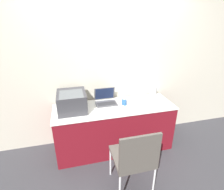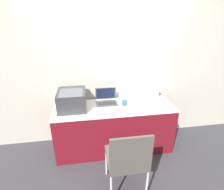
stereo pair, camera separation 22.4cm
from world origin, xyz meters
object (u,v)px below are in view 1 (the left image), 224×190
Objects in this scene: printer at (72,101)px; chair at (134,157)px; laptop_left at (106,100)px; external_keyboard at (110,109)px; coffee_cup at (124,101)px; mouse at (130,106)px; metal_pitcher at (153,91)px.

chair is (0.63, -0.90, -0.37)m from printer.
external_keyboard is (0.01, -0.25, -0.04)m from laptop_left.
printer is at bearing -167.94° from laptop_left.
printer is 3.70× the size of coffee_cup.
laptop_left is at bearing 92.47° from external_keyboard.
printer reaches higher than mouse.
chair is (0.11, -1.01, -0.27)m from laptop_left.
printer is 1.75× the size of metal_pitcher.
mouse reaches higher than external_keyboard.
chair reaches higher than external_keyboard.
metal_pitcher is at bearing 18.91° from external_keyboard.
chair is (-0.21, -0.79, -0.23)m from mouse.
laptop_left is 0.35× the size of chair.
laptop_left is 1.32× the size of metal_pitcher.
printer is at bearing 172.26° from mouse.
coffee_cup is at bearing 80.09° from chair.
printer is 1.16m from chair.
external_keyboard is at bearing -156.64° from coffee_cup.
metal_pitcher is 1.31m from chair.
laptop_left reaches higher than chair.
coffee_cup is at bearing 123.25° from mouse.
metal_pitcher is (0.57, 0.17, 0.05)m from coffee_cup.
printer is 0.95× the size of external_keyboard.
metal_pitcher is at bearing 6.17° from printer.
metal_pitcher is at bearing 16.86° from coffee_cup.
metal_pitcher is (0.83, 0.04, 0.06)m from laptop_left.
external_keyboard is at bearing 97.43° from chair.
mouse is at bearing -152.99° from metal_pitcher.
laptop_left is at bearing 12.06° from printer.
printer reaches higher than laptop_left.
external_keyboard is at bearing -176.21° from mouse.
external_keyboard is 0.88m from metal_pitcher.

